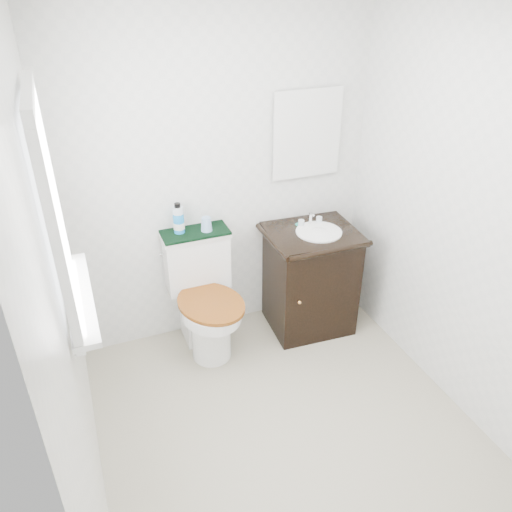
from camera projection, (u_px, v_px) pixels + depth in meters
floor at (288, 428)px, 3.07m from camera, size 2.40×2.40×0.00m
wall_back at (221, 179)px, 3.44m from camera, size 2.40×0.00×2.40m
wall_front at (467, 446)px, 1.50m from camera, size 2.40×0.00×2.40m
wall_left at (62, 308)px, 2.12m from camera, size 0.00×2.40×2.40m
wall_right at (471, 224)px, 2.82m from camera, size 0.00×2.40×2.40m
window at (51, 209)px, 2.16m from camera, size 0.02×0.70×0.90m
mirror at (307, 134)px, 3.50m from camera, size 0.50×0.02×0.60m
toilet at (204, 302)px, 3.58m from camera, size 0.53×0.69×0.87m
vanity at (310, 277)px, 3.77m from camera, size 0.66×0.58×0.92m
trash_bin at (284, 300)px, 3.99m from camera, size 0.25×0.23×0.30m
towel at (195, 232)px, 3.44m from camera, size 0.46×0.22×0.02m
mouthwash_bottle at (179, 219)px, 3.37m from camera, size 0.07×0.07×0.22m
cup at (206, 224)px, 3.42m from camera, size 0.08×0.08×0.10m
soap_bar at (299, 224)px, 3.67m from camera, size 0.07×0.04×0.02m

